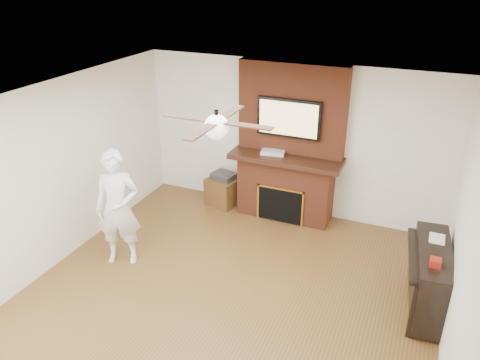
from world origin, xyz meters
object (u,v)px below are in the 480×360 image
at_px(piano, 430,277).
at_px(person, 118,208).
at_px(side_table, 224,190).
at_px(fireplace, 288,159).

bearing_deg(piano, person, -177.07).
height_order(side_table, piano, piano).
bearing_deg(piano, side_table, 150.44).
relative_size(person, side_table, 2.76).
height_order(person, piano, person).
relative_size(fireplace, person, 1.51).
bearing_deg(side_table, fireplace, 17.16).
bearing_deg(person, side_table, 52.16).
relative_size(fireplace, side_table, 4.16).
bearing_deg(fireplace, piano, -34.39).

